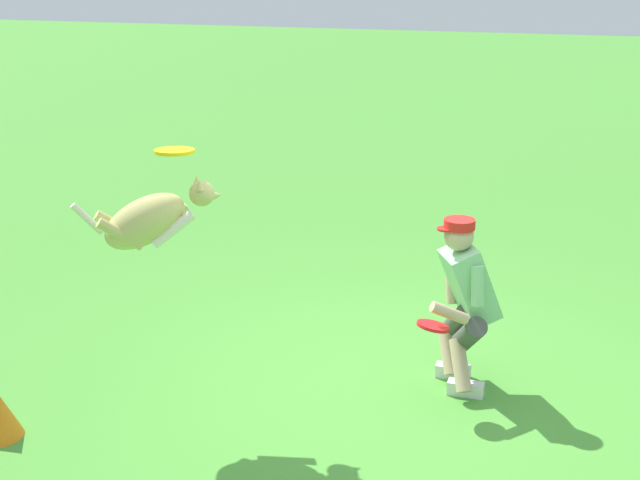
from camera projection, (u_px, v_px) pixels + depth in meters
ground_plane at (394, 389)px, 6.48m from camera, size 60.00×60.00×0.00m
person at (464, 298)px, 6.31m from camera, size 0.53×0.70×1.29m
dog at (152, 219)px, 5.78m from camera, size 0.84×0.64×0.52m
frisbee_flying at (174, 151)px, 5.77m from camera, size 0.32×0.32×0.03m
frisbee_held at (433, 326)px, 6.06m from camera, size 0.31×0.31×0.09m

